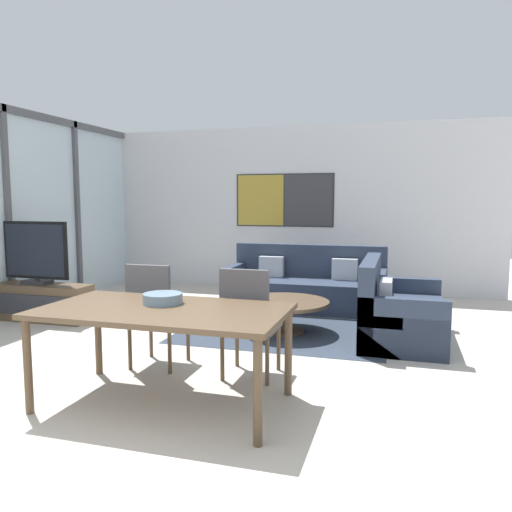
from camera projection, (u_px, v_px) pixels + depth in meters
ground_plane at (63, 449)px, 3.11m from camera, size 24.00×24.00×0.00m
wall_back at (283, 209)px, 8.63m from camera, size 7.21×0.09×2.80m
window_wall_left at (6, 201)px, 6.65m from camera, size 0.07×5.95×2.80m
area_rug at (284, 332)px, 5.89m from camera, size 2.40×1.69×0.01m
tv_console at (38, 302)px, 6.47m from camera, size 1.45×0.40×0.47m
television at (36, 254)px, 6.40m from camera, size 0.94×0.20×0.81m
sofa_main at (306, 288)px, 7.20m from camera, size 2.24×0.88×0.90m
sofa_side at (395, 315)px, 5.54m from camera, size 0.88×1.48×0.90m
coffee_table at (284, 308)px, 5.86m from camera, size 1.07×1.07×0.38m
dining_table at (163, 317)px, 3.74m from camera, size 1.85×0.99×0.74m
dining_chair_left at (155, 310)px, 4.58m from camera, size 0.46×0.46×0.98m
dining_chair_centre at (248, 317)px, 4.30m from camera, size 0.46×0.46×0.98m
fruit_bowl at (163, 298)px, 3.90m from camera, size 0.31×0.31×0.08m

